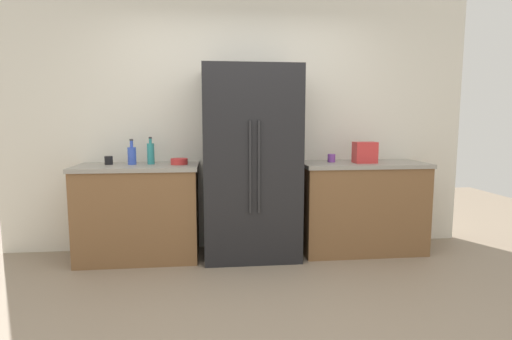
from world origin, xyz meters
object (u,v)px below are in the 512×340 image
at_px(cup_b, 331,158).
at_px(toaster, 365,152).
at_px(cup_a, 109,160).
at_px(refrigerator, 251,163).
at_px(bowl_a, 179,161).
at_px(bottle_b, 151,153).
at_px(bottle_a, 132,155).

bearing_deg(cup_b, toaster, -21.46).
xyz_separation_m(toaster, cup_b, (-0.31, 0.12, -0.07)).
bearing_deg(toaster, cup_a, 177.15).
relative_size(toaster, cup_a, 2.72).
bearing_deg(refrigerator, bowl_a, 175.94).
distance_m(refrigerator, bowl_a, 0.71).
bearing_deg(refrigerator, bottle_b, 174.43).
bearing_deg(cup_a, refrigerator, -4.42).
relative_size(toaster, cup_b, 2.70).
height_order(bottle_a, cup_b, bottle_a).
height_order(bottle_b, cup_b, bottle_b).
bearing_deg(cup_b, refrigerator, -173.14).
height_order(refrigerator, bottle_b, refrigerator).
distance_m(toaster, cup_b, 0.34).
bearing_deg(bottle_a, refrigerator, -4.12).
bearing_deg(cup_a, bottle_b, -1.62).
bearing_deg(cup_b, bottle_a, -179.48).
bearing_deg(bottle_b, toaster, -3.08).
relative_size(toaster, bottle_b, 0.83).
relative_size(refrigerator, cup_b, 22.84).
bearing_deg(bowl_a, bottle_b, 170.64).
bearing_deg(cup_a, bowl_a, -4.79).
height_order(refrigerator, toaster, refrigerator).
distance_m(bottle_b, cup_b, 1.84).
height_order(cup_b, bowl_a, cup_b).
distance_m(cup_b, bowl_a, 1.56).
height_order(toaster, cup_b, toaster).
xyz_separation_m(bottle_b, bowl_a, (0.28, -0.05, -0.08)).
bearing_deg(toaster, refrigerator, 179.03).
relative_size(toaster, bowl_a, 1.34).
distance_m(toaster, bottle_a, 2.33).
bearing_deg(refrigerator, cup_b, 6.86).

